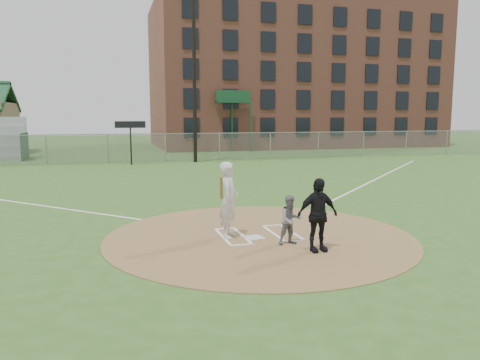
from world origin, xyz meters
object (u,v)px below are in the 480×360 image
object	(u,v)px
catcher	(291,220)
home_plate	(254,238)
umpire	(318,215)
batter_at_plate	(229,200)

from	to	relation	value
catcher	home_plate	bearing A→B (deg)	125.91
home_plate	catcher	size ratio (longest dim) A/B	0.37
home_plate	umpire	xyz separation A→B (m)	(1.12, -1.54, 0.88)
umpire	batter_at_plate	bearing A→B (deg)	129.63
catcher	batter_at_plate	xyz separation A→B (m)	(-1.34, 1.11, 0.39)
umpire	catcher	bearing A→B (deg)	114.36
catcher	umpire	distance (m)	0.88
umpire	batter_at_plate	xyz separation A→B (m)	(-1.73, 1.86, 0.13)
catcher	batter_at_plate	size ratio (longest dim) A/B	0.62
umpire	home_plate	bearing A→B (deg)	122.76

